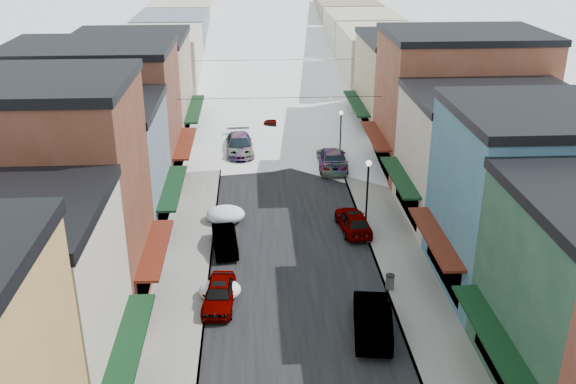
{
  "coord_description": "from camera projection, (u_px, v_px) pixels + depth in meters",
  "views": [
    {
      "loc": [
        -2.3,
        -9.98,
        19.31
      ],
      "look_at": [
        0.0,
        29.94,
        2.29
      ],
      "focal_mm": 40.0,
      "sensor_mm": 36.0,
      "label": 1
    }
  ],
  "objects": [
    {
      "name": "road",
      "position": [
        273.0,
        106.0,
        71.96
      ],
      "size": [
        10.0,
        160.0,
        0.01
      ],
      "primitive_type": "cube",
      "color": "black",
      "rests_on": "ground"
    },
    {
      "name": "sidewalk_left",
      "position": [
        214.0,
        106.0,
        71.59
      ],
      "size": [
        3.2,
        160.0,
        0.15
      ],
      "primitive_type": "cube",
      "color": "gray",
      "rests_on": "ground"
    },
    {
      "name": "sidewalk_right",
      "position": [
        331.0,
        105.0,
        72.28
      ],
      "size": [
        3.2,
        160.0,
        0.15
      ],
      "primitive_type": "cube",
      "color": "gray",
      "rests_on": "ground"
    },
    {
      "name": "curb_left",
      "position": [
        228.0,
        106.0,
        71.67
      ],
      "size": [
        0.1,
        160.0,
        0.15
      ],
      "primitive_type": "cube",
      "color": "slate",
      "rests_on": "ground"
    },
    {
      "name": "curb_right",
      "position": [
        317.0,
        105.0,
        72.2
      ],
      "size": [
        0.1,
        160.0,
        0.15
      ],
      "primitive_type": "cube",
      "color": "slate",
      "rests_on": "ground"
    },
    {
      "name": "bldg_l_brick_near",
      "position": [
        30.0,
        199.0,
        32.51
      ],
      "size": [
        12.3,
        8.2,
        12.5
      ],
      "color": "brown",
      "rests_on": "ground"
    },
    {
      "name": "bldg_l_grayblue",
      "position": [
        83.0,
        171.0,
        41.03
      ],
      "size": [
        11.3,
        9.2,
        9.0
      ],
      "color": "slate",
      "rests_on": "ground"
    },
    {
      "name": "bldg_l_brick_far",
      "position": [
        96.0,
        116.0,
        48.85
      ],
      "size": [
        13.3,
        9.2,
        11.0
      ],
      "color": "brown",
      "rests_on": "ground"
    },
    {
      "name": "bldg_l_tan",
      "position": [
        132.0,
        90.0,
        58.28
      ],
      "size": [
        11.3,
        11.2,
        10.0
      ],
      "color": "tan",
      "rests_on": "ground"
    },
    {
      "name": "bldg_r_blue",
      "position": [
        540.0,
        201.0,
        34.78
      ],
      "size": [
        11.3,
        9.2,
        10.5
      ],
      "color": "#356278",
      "rests_on": "ground"
    },
    {
      "name": "bldg_r_cream",
      "position": [
        490.0,
        157.0,
        43.37
      ],
      "size": [
        12.3,
        9.2,
        9.0
      ],
      "color": "#BFAF9A",
      "rests_on": "ground"
    },
    {
      "name": "bldg_r_brick_far",
      "position": [
        459.0,
        104.0,
        51.17
      ],
      "size": [
        13.3,
        9.2,
        11.5
      ],
      "color": "brown",
      "rests_on": "ground"
    },
    {
      "name": "bldg_r_tan",
      "position": [
        415.0,
        86.0,
        60.7
      ],
      "size": [
        11.3,
        11.2,
        9.5
      ],
      "color": "tan",
      "rests_on": "ground"
    },
    {
      "name": "distant_blocks",
      "position": [
        267.0,
        36.0,
        91.53
      ],
      "size": [
        34.0,
        55.0,
        8.0
      ],
      "color": "gray",
      "rests_on": "ground"
    },
    {
      "name": "overhead_cables",
      "position": [
        277.0,
        77.0,
        58.05
      ],
      "size": [
        16.4,
        15.04,
        0.04
      ],
      "color": "black",
      "rests_on": "ground"
    },
    {
      "name": "car_silver_sedan",
      "position": [
        219.0,
        294.0,
        34.57
      ],
      "size": [
        1.97,
        4.24,
        1.4
      ],
      "primitive_type": "imported",
      "rotation": [
        0.0,
        0.0,
        -0.08
      ],
      "color": "#9FA1A7",
      "rests_on": "ground"
    },
    {
      "name": "car_dark_hatch",
      "position": [
        225.0,
        240.0,
        40.44
      ],
      "size": [
        1.88,
        4.17,
        1.33
      ],
      "primitive_type": "imported",
      "rotation": [
        0.0,
        0.0,
        0.12
      ],
      "color": "black",
      "rests_on": "ground"
    },
    {
      "name": "car_silver_wagon",
      "position": [
        239.0,
        146.0,
        56.76
      ],
      "size": [
        2.72,
        6.05,
        1.72
      ],
      "primitive_type": "imported",
      "rotation": [
        0.0,
        0.0,
        0.05
      ],
      "color": "#9DA0A5",
      "rests_on": "ground"
    },
    {
      "name": "car_green_sedan",
      "position": [
        372.0,
        318.0,
        32.21
      ],
      "size": [
        2.42,
        5.3,
        1.68
      ],
      "primitive_type": "imported",
      "rotation": [
        0.0,
        0.0,
        3.01
      ],
      "color": "black",
      "rests_on": "ground"
    },
    {
      "name": "car_gray_suv",
      "position": [
        353.0,
        221.0,
        42.86
      ],
      "size": [
        2.25,
        4.63,
        1.52
      ],
      "primitive_type": "imported",
      "rotation": [
        0.0,
        0.0,
        3.25
      ],
      "color": "gray",
      "rests_on": "ground"
    },
    {
      "name": "car_black_sedan",
      "position": [
        332.0,
        159.0,
        53.74
      ],
      "size": [
        2.55,
        5.91,
        1.69
      ],
      "primitive_type": "imported",
      "rotation": [
        0.0,
        0.0,
        3.11
      ],
      "color": "black",
      "rests_on": "ground"
    },
    {
      "name": "car_lane_silver",
      "position": [
        270.0,
        129.0,
        61.64
      ],
      "size": [
        2.18,
        4.69,
        1.55
      ],
      "primitive_type": "imported",
      "rotation": [
        0.0,
        0.0,
        -0.08
      ],
      "color": "gray",
      "rests_on": "ground"
    },
    {
      "name": "car_lane_white",
      "position": [
        284.0,
        80.0,
        80.64
      ],
      "size": [
        2.94,
        5.3,
        1.4
      ],
      "primitive_type": "imported",
      "rotation": [
        0.0,
        0.0,
        3.02
      ],
      "color": "silver",
      "rests_on": "ground"
    },
    {
      "name": "trash_can",
      "position": [
        390.0,
        282.0,
        35.95
      ],
      "size": [
        0.52,
        0.52,
        0.87
      ],
      "color": "slate",
      "rests_on": "sidewalk_right"
    },
    {
      "name": "streetlamp_near",
      "position": [
        368.0,
        185.0,
        42.3
      ],
      "size": [
        0.4,
        0.4,
        4.75
      ],
      "color": "black",
      "rests_on": "sidewalk_right"
    },
    {
      "name": "streetlamp_far",
      "position": [
        341.0,
        129.0,
        54.63
      ],
      "size": [
        0.36,
        0.36,
        4.31
      ],
      "color": "black",
      "rests_on": "sidewalk_right"
    },
    {
      "name": "snow_pile_mid",
      "position": [
        220.0,
        289.0,
        35.44
      ],
      "size": [
        2.33,
        2.63,
        0.99
      ],
      "color": "white",
      "rests_on": "ground"
    },
    {
      "name": "snow_pile_far",
      "position": [
        226.0,
        214.0,
        44.31
      ],
      "size": [
        2.66,
        2.84,
        1.13
      ],
      "color": "white",
      "rests_on": "ground"
    }
  ]
}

